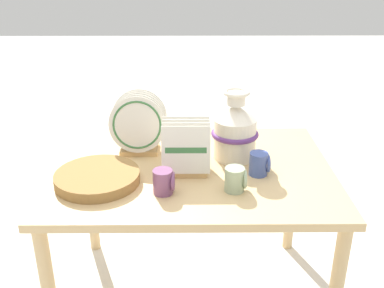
{
  "coord_description": "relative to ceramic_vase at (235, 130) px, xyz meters",
  "views": [
    {
      "loc": [
        -0.01,
        -1.77,
        1.63
      ],
      "look_at": [
        0.0,
        0.0,
        0.84
      ],
      "focal_mm": 42.0,
      "sensor_mm": 36.0,
      "label": 1
    }
  ],
  "objects": [
    {
      "name": "display_table",
      "position": [
        -0.19,
        -0.1,
        -0.22
      ],
      "size": [
        1.23,
        0.9,
        0.73
      ],
      "color": "tan",
      "rests_on": "ground_plane"
    },
    {
      "name": "ceramic_vase",
      "position": [
        0.0,
        0.0,
        0.0
      ],
      "size": [
        0.22,
        0.22,
        0.32
      ],
      "color": "silver",
      "rests_on": "display_table"
    },
    {
      "name": "dish_rack_round_plates",
      "position": [
        -0.44,
        0.06,
        -0.0
      ],
      "size": [
        0.26,
        0.17,
        0.28
      ],
      "color": "tan",
      "rests_on": "display_table"
    },
    {
      "name": "dish_rack_square_plates",
      "position": [
        -0.22,
        -0.14,
        -0.05
      ],
      "size": [
        0.2,
        0.16,
        0.23
      ],
      "color": "tan",
      "rests_on": "display_table"
    },
    {
      "name": "mug_sage_glaze",
      "position": [
        -0.02,
        -0.31,
        -0.08
      ],
      "size": [
        0.09,
        0.08,
        0.1
      ],
      "color": "#9EB28E",
      "rests_on": "display_table"
    },
    {
      "name": "wicker_charger_stack",
      "position": [
        -0.59,
        -0.24,
        -0.11
      ],
      "size": [
        0.35,
        0.35,
        0.04
      ],
      "color": "olive",
      "rests_on": "display_table"
    },
    {
      "name": "mug_plum_glaze",
      "position": [
        -0.31,
        -0.33,
        -0.08
      ],
      "size": [
        0.09,
        0.08,
        0.1
      ],
      "color": "#7A4770",
      "rests_on": "display_table"
    },
    {
      "name": "mug_cobalt_glaze",
      "position": [
        0.09,
        -0.17,
        -0.08
      ],
      "size": [
        0.09,
        0.08,
        0.1
      ],
      "color": "#42569E",
      "rests_on": "display_table"
    }
  ]
}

